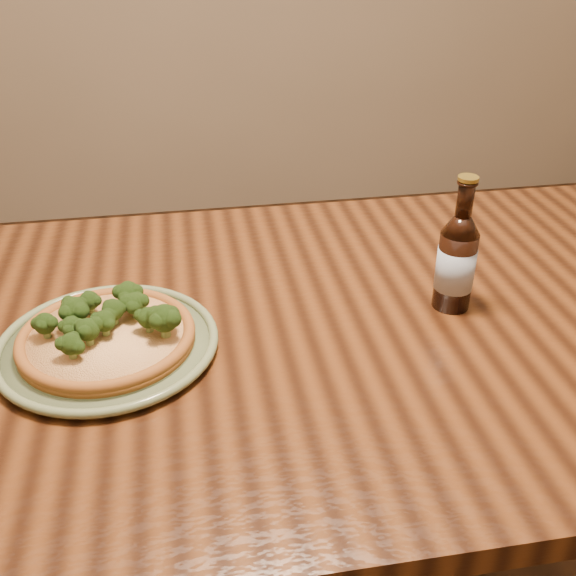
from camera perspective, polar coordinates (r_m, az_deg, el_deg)
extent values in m
cube|color=#4D2810|center=(1.07, -1.85, -4.07)|extent=(1.60, 0.90, 0.04)
cylinder|color=#4D2810|center=(1.80, 20.22, -4.52)|extent=(0.07, 0.07, 0.71)
cylinder|color=#6B7A54|center=(1.03, -14.97, -4.82)|extent=(0.30, 0.30, 0.01)
torus|color=#6B7A54|center=(1.03, -15.02, -4.50)|extent=(0.33, 0.33, 0.01)
torus|color=#6B7A54|center=(1.03, -15.02, -4.55)|extent=(0.26, 0.26, 0.01)
cylinder|color=#945521|center=(1.03, -15.06, -4.28)|extent=(0.26, 0.26, 0.01)
torus|color=#945521|center=(1.02, -15.12, -3.91)|extent=(0.26, 0.26, 0.02)
cylinder|color=#F4E195|center=(1.02, -15.12, -3.91)|extent=(0.22, 0.22, 0.01)
sphere|color=#2E4E18|center=(1.06, -13.37, -0.42)|extent=(0.04, 0.04, 0.04)
sphere|color=#2E4E18|center=(1.00, -11.74, -2.47)|extent=(0.04, 0.04, 0.03)
sphere|color=#2E4E18|center=(0.99, -16.59, -3.40)|extent=(0.03, 0.03, 0.03)
sphere|color=#2E4E18|center=(1.01, -15.30, -2.71)|extent=(0.04, 0.04, 0.03)
sphere|color=#2E4E18|center=(1.03, -19.89, -2.84)|extent=(0.04, 0.04, 0.03)
sphere|color=#2E4E18|center=(1.03, -14.60, -1.79)|extent=(0.04, 0.04, 0.03)
sphere|color=#2E4E18|center=(0.98, -10.43, -2.53)|extent=(0.06, 0.06, 0.04)
sphere|color=#2E4E18|center=(1.04, -17.71, -1.76)|extent=(0.05, 0.05, 0.04)
sphere|color=#2E4E18|center=(1.04, -12.86, -1.26)|extent=(0.04, 0.04, 0.03)
sphere|color=#2E4E18|center=(0.97, -17.93, -4.53)|extent=(0.04, 0.04, 0.03)
sphere|color=#2E4E18|center=(1.01, -17.87, -3.07)|extent=(0.03, 0.03, 0.03)
sphere|color=#2E4E18|center=(1.06, -16.47, -1.03)|extent=(0.04, 0.04, 0.03)
cylinder|color=black|center=(1.10, 13.95, 1.45)|extent=(0.06, 0.06, 0.13)
cone|color=black|center=(1.07, 14.48, 5.19)|extent=(0.06, 0.06, 0.03)
cylinder|color=black|center=(1.05, 14.79, 7.34)|extent=(0.03, 0.03, 0.06)
torus|color=black|center=(1.04, 14.97, 8.61)|extent=(0.03, 0.03, 0.00)
cylinder|color=#A58C33|center=(1.04, 15.02, 8.95)|extent=(0.03, 0.03, 0.01)
cylinder|color=#A2B1C3|center=(1.10, 13.98, 1.65)|extent=(0.06, 0.06, 0.07)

